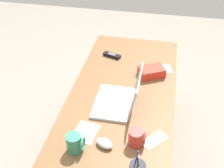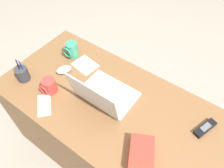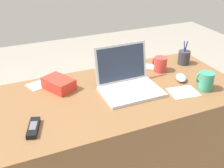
# 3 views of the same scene
# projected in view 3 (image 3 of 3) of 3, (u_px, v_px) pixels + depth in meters

# --- Properties ---
(desk) EXTENTS (1.56, 0.70, 0.70)m
(desk) POSITION_uv_depth(u_px,v_px,m) (109.00, 143.00, 1.73)
(desk) COLOR brown
(desk) RESTS_ON ground
(laptop) EXTENTS (0.33, 0.28, 0.24)m
(laptop) POSITION_uv_depth(u_px,v_px,m) (128.00, 82.00, 1.59)
(laptop) COLOR silver
(laptop) RESTS_ON desk
(computer_mouse) EXTENTS (0.10, 0.12, 0.04)m
(computer_mouse) POSITION_uv_depth(u_px,v_px,m) (181.00, 78.00, 1.71)
(computer_mouse) COLOR silver
(computer_mouse) RESTS_ON desk
(coffee_mug_white) EXTENTS (0.08, 0.09, 0.11)m
(coffee_mug_white) POSITION_uv_depth(u_px,v_px,m) (206.00, 81.00, 1.59)
(coffee_mug_white) COLOR #338C6B
(coffee_mug_white) RESTS_ON desk
(coffee_mug_tall) EXTENTS (0.08, 0.09, 0.10)m
(coffee_mug_tall) POSITION_uv_depth(u_px,v_px,m) (160.00, 64.00, 1.81)
(coffee_mug_tall) COLOR #C63833
(coffee_mug_tall) RESTS_ON desk
(cordless_phone) EXTENTS (0.09, 0.15, 0.03)m
(cordless_phone) POSITION_uv_depth(u_px,v_px,m) (33.00, 128.00, 1.28)
(cordless_phone) COLOR black
(cordless_phone) RESTS_ON desk
(pen_holder) EXTENTS (0.08, 0.08, 0.17)m
(pen_holder) POSITION_uv_depth(u_px,v_px,m) (184.00, 57.00, 1.91)
(pen_holder) COLOR #333338
(pen_holder) RESTS_ON desk
(snack_bag) EXTENTS (0.19, 0.21, 0.07)m
(snack_bag) POSITION_uv_depth(u_px,v_px,m) (59.00, 84.00, 1.60)
(snack_bag) COLOR red
(snack_bag) RESTS_ON desk
(paper_note_near_laptop) EXTENTS (0.14, 0.13, 0.00)m
(paper_note_near_laptop) POSITION_uv_depth(u_px,v_px,m) (38.00, 85.00, 1.66)
(paper_note_near_laptop) COLOR white
(paper_note_near_laptop) RESTS_ON desk
(paper_note_left) EXTENTS (0.17, 0.16, 0.00)m
(paper_note_left) POSITION_uv_depth(u_px,v_px,m) (146.00, 66.00, 1.89)
(paper_note_left) COLOR white
(paper_note_left) RESTS_ON desk
(paper_note_right) EXTENTS (0.17, 0.15, 0.00)m
(paper_note_right) POSITION_uv_depth(u_px,v_px,m) (183.00, 92.00, 1.58)
(paper_note_right) COLOR white
(paper_note_right) RESTS_ON desk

